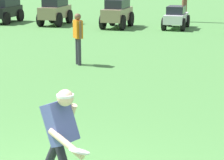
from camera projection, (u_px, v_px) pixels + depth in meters
The scene contains 7 objects.
frisbee_thrower at pixel (61, 135), 5.56m from camera, with size 0.96×0.73×1.42m.
frisbee_in_flight at pixel (79, 151), 5.09m from camera, with size 0.34×0.33×0.11m.
teammate_near_sideline at pixel (78, 34), 13.12m from camera, with size 0.37×0.42×1.56m.
parked_car_slot_a at pixel (5, 9), 23.50m from camera, with size 1.22×2.43×1.34m.
parked_car_slot_b at pixel (55, 10), 22.63m from camera, with size 1.21×2.37×1.40m.
parked_car_slot_c at pixel (117, 13), 21.54m from camera, with size 1.23×2.38×1.40m.
parked_car_slot_d at pixel (176, 17), 21.19m from camera, with size 1.14×2.22×1.10m.
Camera 1 is at (2.03, -4.12, 2.87)m, focal length 70.00 mm.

